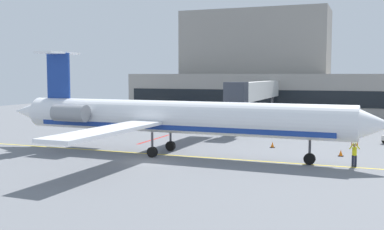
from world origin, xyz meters
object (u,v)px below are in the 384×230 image
(regional_jet, at_px, (171,117))
(marshaller, at_px, (354,154))
(fuel_tank, at_px, (140,109))
(pushback_tractor, at_px, (115,117))

(regional_jet, xyz_separation_m, marshaller, (15.23, -0.05, -2.31))
(regional_jet, distance_m, marshaller, 15.40)
(fuel_tank, distance_m, marshaller, 45.41)
(pushback_tractor, relative_size, fuel_tank, 0.60)
(fuel_tank, height_order, marshaller, fuel_tank)
(regional_jet, height_order, pushback_tractor, regional_jet)
(regional_jet, height_order, marshaller, regional_jet)
(pushback_tractor, xyz_separation_m, fuel_tank, (-0.22, 8.22, 0.53))
(regional_jet, relative_size, marshaller, 18.20)
(regional_jet, relative_size, pushback_tractor, 9.71)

